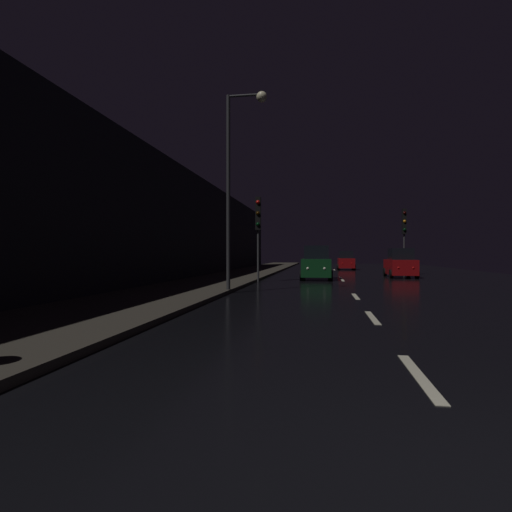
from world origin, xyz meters
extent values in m
cube|color=black|center=(0.00, 24.50, -0.01)|extent=(26.79, 84.00, 0.02)
cube|color=#38332B|center=(-7.19, 24.50, 0.07)|extent=(4.40, 84.00, 0.15)
cube|color=black|center=(-9.79, 21.00, 3.43)|extent=(0.80, 63.00, 6.86)
cube|color=beige|center=(0.00, 3.00, 0.01)|extent=(0.16, 2.20, 0.01)
cube|color=beige|center=(0.00, 8.07, 0.01)|extent=(0.16, 2.20, 0.01)
cube|color=beige|center=(0.00, 13.30, 0.01)|extent=(0.16, 2.20, 0.01)
cube|color=beige|center=(0.00, 23.05, 0.01)|extent=(0.16, 2.20, 0.01)
cube|color=beige|center=(0.00, 25.15, 0.01)|extent=(0.16, 2.20, 0.01)
cube|color=beige|center=(0.00, 39.58, 0.01)|extent=(0.16, 2.20, 0.01)
cylinder|color=#38383A|center=(4.89, 29.73, 1.56)|extent=(0.12, 0.12, 3.13)
cube|color=black|center=(4.89, 29.73, 4.08)|extent=(0.32, 0.35, 1.90)
sphere|color=black|center=(4.89, 29.55, 4.71)|extent=(0.22, 0.22, 0.22)
sphere|color=orange|center=(4.89, 29.55, 4.08)|extent=(0.22, 0.22, 0.22)
sphere|color=black|center=(4.89, 29.55, 3.44)|extent=(0.22, 0.22, 0.22)
cylinder|color=#38383A|center=(-4.89, 20.72, 1.50)|extent=(0.12, 0.12, 3.00)
cube|color=black|center=(-4.89, 20.72, 3.95)|extent=(0.33, 0.36, 1.90)
sphere|color=red|center=(-4.88, 20.54, 4.59)|extent=(0.22, 0.22, 0.22)
sphere|color=black|center=(-4.88, 20.54, 3.95)|extent=(0.22, 0.22, 0.22)
sphere|color=black|center=(-4.88, 20.54, 3.32)|extent=(0.22, 0.22, 0.22)
cylinder|color=#2D2D30|center=(-5.09, 13.89, 4.09)|extent=(0.16, 0.16, 8.19)
cylinder|color=#2D2D30|center=(-4.39, 13.89, 8.14)|extent=(1.40, 0.10, 0.10)
sphere|color=beige|center=(-3.69, 13.89, 8.04)|extent=(0.44, 0.44, 0.44)
cube|color=#0F3819|center=(-1.60, 23.72, 0.77)|extent=(1.78, 4.15, 1.09)
cube|color=black|center=(-1.60, 23.87, 1.72)|extent=(1.51, 2.08, 0.83)
cylinder|color=black|center=(-0.73, 22.27, 0.32)|extent=(0.22, 0.63, 0.63)
cylinder|color=black|center=(-2.47, 22.27, 0.32)|extent=(0.22, 0.63, 0.63)
cylinder|color=black|center=(-0.73, 25.18, 0.32)|extent=(0.22, 0.63, 0.63)
cylinder|color=black|center=(-2.47, 25.18, 0.32)|extent=(0.22, 0.63, 0.63)
sphere|color=white|center=(-1.11, 21.69, 0.77)|extent=(0.18, 0.18, 0.18)
sphere|color=white|center=(-2.09, 21.69, 0.77)|extent=(0.18, 0.18, 0.18)
sphere|color=red|center=(-1.11, 25.76, 0.77)|extent=(0.18, 0.18, 0.18)
sphere|color=red|center=(-2.09, 25.76, 0.77)|extent=(0.18, 0.18, 0.18)
cube|color=maroon|center=(4.09, 26.89, 0.72)|extent=(1.67, 3.89, 1.02)
cube|color=black|center=(4.09, 26.75, 1.61)|extent=(1.42, 1.94, 0.78)
cylinder|color=black|center=(3.28, 28.25, 0.30)|extent=(0.20, 0.59, 0.59)
cylinder|color=black|center=(4.91, 28.25, 0.30)|extent=(0.20, 0.59, 0.59)
cylinder|color=black|center=(3.28, 25.53, 0.30)|extent=(0.20, 0.59, 0.59)
cylinder|color=black|center=(4.91, 25.53, 0.30)|extent=(0.20, 0.59, 0.59)
sphere|color=slate|center=(3.64, 28.80, 0.72)|extent=(0.17, 0.17, 0.17)
sphere|color=slate|center=(4.55, 28.80, 0.72)|extent=(0.17, 0.17, 0.17)
sphere|color=red|center=(3.64, 24.98, 0.72)|extent=(0.17, 0.17, 0.17)
sphere|color=red|center=(4.55, 24.98, 0.72)|extent=(0.17, 0.17, 0.17)
cube|color=maroon|center=(1.18, 40.28, 0.68)|extent=(1.59, 3.71, 0.97)
cube|color=black|center=(1.18, 40.14, 1.54)|extent=(1.35, 1.86, 0.74)
cylinder|color=black|center=(0.41, 41.58, 0.28)|extent=(0.19, 0.57, 0.57)
cylinder|color=black|center=(1.96, 41.58, 0.28)|extent=(0.19, 0.57, 0.57)
cylinder|color=black|center=(0.41, 38.98, 0.28)|extent=(0.19, 0.57, 0.57)
cylinder|color=black|center=(1.96, 38.98, 0.28)|extent=(0.19, 0.57, 0.57)
sphere|color=slate|center=(0.75, 42.09, 0.68)|extent=(0.16, 0.16, 0.16)
sphere|color=slate|center=(1.62, 42.09, 0.68)|extent=(0.16, 0.16, 0.16)
sphere|color=red|center=(0.75, 38.46, 0.68)|extent=(0.16, 0.16, 0.16)
sphere|color=red|center=(1.62, 38.46, 0.68)|extent=(0.16, 0.16, 0.16)
camera|label=1|loc=(-1.28, -2.73, 1.63)|focal=28.88mm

